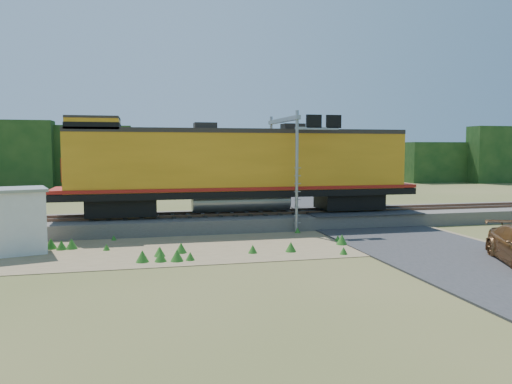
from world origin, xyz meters
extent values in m
plane|color=#475123|center=(0.00, 0.00, 0.00)|extent=(140.00, 140.00, 0.00)
cube|color=slate|center=(0.00, 6.00, 0.40)|extent=(70.00, 5.00, 0.80)
cube|color=brown|center=(0.00, 5.28, 0.88)|extent=(70.00, 0.10, 0.16)
cube|color=brown|center=(0.00, 6.72, 0.88)|extent=(70.00, 0.10, 0.16)
cube|color=#8C7754|center=(-2.00, 0.50, 0.01)|extent=(26.00, 8.00, 0.03)
cube|color=#38383A|center=(7.00, 6.00, 0.83)|extent=(7.00, 5.20, 0.06)
cube|color=#38383A|center=(7.00, 22.00, 0.04)|extent=(7.00, 24.00, 0.08)
cube|color=#143613|center=(0.00, 38.00, 3.25)|extent=(36.00, 3.00, 6.50)
cube|color=#143613|center=(40.00, 38.00, 3.00)|extent=(50.00, 3.00, 6.00)
cube|color=black|center=(-7.41, 6.00, 1.45)|extent=(3.89, 2.48, 0.97)
cube|color=black|center=(6.63, 6.00, 1.45)|extent=(3.89, 2.48, 0.97)
cube|color=black|center=(-0.39, 6.00, 2.13)|extent=(21.60, 3.24, 0.39)
cylinder|color=gray|center=(-0.39, 6.00, 1.61)|extent=(5.94, 1.30, 1.30)
cube|color=orange|center=(-0.39, 6.00, 4.00)|extent=(19.98, 3.13, 3.35)
cube|color=maroon|center=(-0.39, 6.00, 2.45)|extent=(21.60, 3.29, 0.19)
cube|color=#28231E|center=(-0.39, 6.00, 5.80)|extent=(19.98, 3.19, 0.26)
cube|color=orange|center=(-8.81, 6.00, 6.05)|extent=(2.81, 3.13, 0.76)
cube|color=#28231E|center=(-8.81, 6.00, 6.47)|extent=(2.81, 3.19, 0.13)
cube|color=black|center=(-8.81, 6.00, 5.99)|extent=(2.86, 3.19, 0.38)
cube|color=maroon|center=(-10.43, 6.00, 3.62)|extent=(0.11, 2.16, 1.30)
cube|color=#28231E|center=(-2.55, 6.00, 6.05)|extent=(1.30, 1.08, 0.49)
cube|color=#28231E|center=(2.85, 6.00, 6.05)|extent=(1.30, 1.08, 0.49)
cube|color=silver|center=(-11.87, 0.99, 1.43)|extent=(2.81, 2.81, 2.86)
cube|color=gray|center=(-11.87, 0.99, 2.92)|extent=(3.10, 3.10, 0.14)
cylinder|color=gray|center=(2.23, 3.20, 3.45)|extent=(0.18, 0.18, 6.89)
cylinder|color=gray|center=(2.23, 8.80, 3.45)|extent=(0.18, 0.18, 6.89)
cube|color=gray|center=(2.23, 6.00, 6.50)|extent=(0.25, 6.20, 0.25)
cube|color=gray|center=(3.41, 3.20, 5.91)|extent=(2.56, 0.15, 0.15)
cube|color=black|center=(3.21, 3.20, 6.30)|extent=(0.89, 0.15, 0.74)
cube|color=black|center=(4.40, 3.20, 6.30)|extent=(0.89, 0.15, 0.74)
camera|label=1|loc=(-6.36, -23.49, 4.78)|focal=35.00mm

